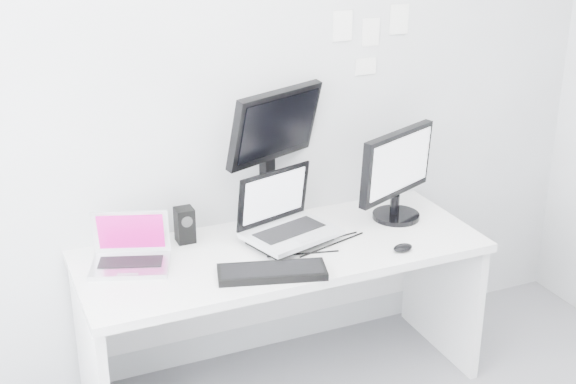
% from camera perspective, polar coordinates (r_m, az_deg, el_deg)
% --- Properties ---
extents(back_wall, '(3.60, 0.00, 3.60)m').
position_cam_1_polar(back_wall, '(3.59, -2.66, 7.19)').
color(back_wall, silver).
rests_on(back_wall, ground).
extents(desk, '(1.80, 0.70, 0.73)m').
position_cam_1_polar(desk, '(3.67, -0.42, -9.17)').
color(desk, white).
rests_on(desk, ground).
extents(macbook, '(0.39, 0.34, 0.24)m').
position_cam_1_polar(macbook, '(3.33, -11.47, -3.56)').
color(macbook, '#B5B5B9').
rests_on(macbook, desk).
extents(speaker, '(0.08, 0.08, 0.16)m').
position_cam_1_polar(speaker, '(3.55, -7.48, -2.38)').
color(speaker, black).
rests_on(speaker, desk).
extents(dell_laptop, '(0.46, 0.41, 0.33)m').
position_cam_1_polar(dell_laptop, '(3.48, 0.27, -1.24)').
color(dell_laptop, silver).
rests_on(dell_laptop, desk).
extents(rear_monitor, '(0.53, 0.36, 0.68)m').
position_cam_1_polar(rear_monitor, '(3.60, -1.19, 2.61)').
color(rear_monitor, black).
rests_on(rear_monitor, desk).
extents(samsung_monitor, '(0.54, 0.41, 0.45)m').
position_cam_1_polar(samsung_monitor, '(3.74, 7.98, 1.31)').
color(samsung_monitor, black).
rests_on(samsung_monitor, desk).
extents(keyboard, '(0.47, 0.28, 0.03)m').
position_cam_1_polar(keyboard, '(3.26, -1.16, -5.82)').
color(keyboard, black).
rests_on(keyboard, desk).
extents(mouse, '(0.10, 0.07, 0.03)m').
position_cam_1_polar(mouse, '(3.50, 8.31, -4.01)').
color(mouse, black).
rests_on(mouse, desk).
extents(wall_note_0, '(0.10, 0.00, 0.14)m').
position_cam_1_polar(wall_note_0, '(3.70, 3.96, 11.91)').
color(wall_note_0, white).
rests_on(wall_note_0, back_wall).
extents(wall_note_1, '(0.09, 0.00, 0.13)m').
position_cam_1_polar(wall_note_1, '(3.78, 6.01, 11.43)').
color(wall_note_1, white).
rests_on(wall_note_1, back_wall).
extents(wall_note_2, '(0.10, 0.00, 0.14)m').
position_cam_1_polar(wall_note_2, '(3.84, 8.05, 12.28)').
color(wall_note_2, white).
rests_on(wall_note_2, back_wall).
extents(wall_note_3, '(0.11, 0.00, 0.08)m').
position_cam_1_polar(wall_note_3, '(3.80, 5.65, 9.05)').
color(wall_note_3, white).
rests_on(wall_note_3, back_wall).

